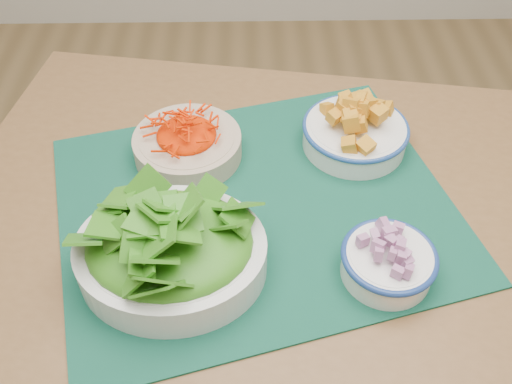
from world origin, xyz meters
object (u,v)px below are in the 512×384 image
(table, at_px, (313,260))
(onion_bowl, at_px, (389,258))
(lettuce_bowl, at_px, (170,244))
(carrot_bowl, at_px, (187,141))
(placemat, at_px, (256,206))
(squash_bowl, at_px, (356,126))

(table, height_order, onion_bowl, onion_bowl)
(table, xyz_separation_m, onion_bowl, (0.09, -0.10, 0.14))
(lettuce_bowl, bearing_deg, table, 24.50)
(table, height_order, carrot_bowl, carrot_bowl)
(table, bearing_deg, carrot_bowl, 153.71)
(placemat, distance_m, lettuce_bowl, 0.18)
(carrot_bowl, relative_size, squash_bowl, 1.01)
(table, distance_m, lettuce_bowl, 0.28)
(carrot_bowl, bearing_deg, onion_bowl, -40.82)
(squash_bowl, relative_size, lettuce_bowl, 0.72)
(carrot_bowl, bearing_deg, squash_bowl, 4.05)
(placemat, bearing_deg, carrot_bowl, 118.63)
(squash_bowl, bearing_deg, lettuce_bowl, -138.28)
(table, bearing_deg, squash_bowl, 75.08)
(lettuce_bowl, bearing_deg, onion_bowl, -0.75)
(placemat, bearing_deg, table, -33.46)
(lettuce_bowl, bearing_deg, carrot_bowl, 90.35)
(lettuce_bowl, relative_size, onion_bowl, 1.80)
(placemat, distance_m, squash_bowl, 0.23)
(onion_bowl, bearing_deg, squash_bowl, 91.56)
(carrot_bowl, xyz_separation_m, lettuce_bowl, (-0.01, -0.24, 0.02))
(squash_bowl, bearing_deg, carrot_bowl, -175.95)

